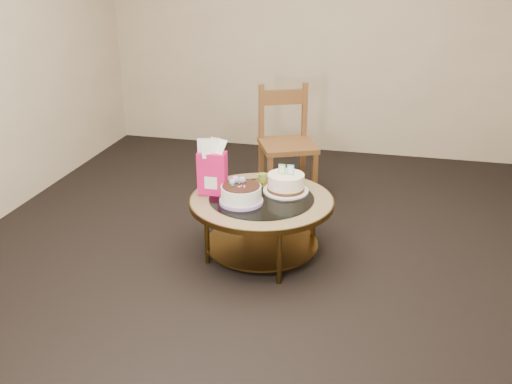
% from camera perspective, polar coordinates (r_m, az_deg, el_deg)
% --- Properties ---
extents(ground, '(5.00, 5.00, 0.00)m').
position_cam_1_polar(ground, '(4.20, 0.53, -6.30)').
color(ground, black).
rests_on(ground, ground).
extents(room_walls, '(4.52, 5.02, 2.61)m').
position_cam_1_polar(room_walls, '(3.70, 0.62, 15.01)').
color(room_walls, beige).
rests_on(room_walls, ground).
extents(coffee_table, '(1.02, 1.02, 0.46)m').
position_cam_1_polar(coffee_table, '(4.03, 0.55, -1.61)').
color(coffee_table, '#513917').
rests_on(coffee_table, ground).
extents(decorated_cake, '(0.30, 0.30, 0.18)m').
position_cam_1_polar(decorated_cake, '(3.90, -1.51, -0.29)').
color(decorated_cake, '#A98BC5').
rests_on(decorated_cake, coffee_table).
extents(cream_cake, '(0.33, 0.33, 0.21)m').
position_cam_1_polar(cream_cake, '(4.08, 3.01, 0.88)').
color(cream_cake, white).
rests_on(cream_cake, coffee_table).
extents(gift_bag, '(0.20, 0.15, 0.40)m').
position_cam_1_polar(gift_bag, '(4.01, -4.40, 2.47)').
color(gift_bag, '#D4135E').
rests_on(gift_bag, coffee_table).
extents(pillar_candle, '(0.13, 0.13, 0.09)m').
position_cam_1_polar(pillar_candle, '(4.22, 0.65, 1.18)').
color(pillar_candle, '#C8B452').
rests_on(pillar_candle, coffee_table).
extents(dining_chair, '(0.60, 0.60, 0.99)m').
position_cam_1_polar(dining_chair, '(5.02, 3.07, 4.95)').
color(dining_chair, brown).
rests_on(dining_chair, ground).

